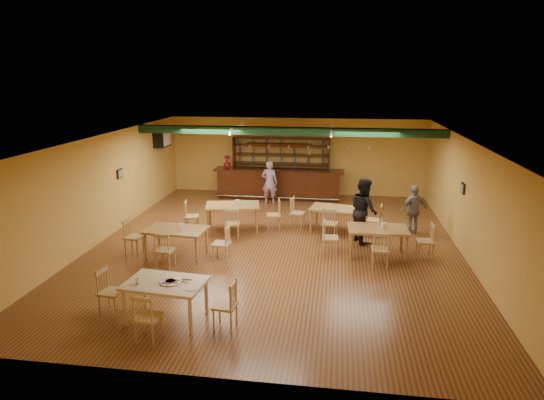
% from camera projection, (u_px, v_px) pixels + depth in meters
% --- Properties ---
extents(floor, '(12.00, 12.00, 0.00)m').
position_uv_depth(floor, '(276.00, 245.00, 13.09)').
color(floor, '#5D2F1A').
rests_on(floor, ground).
extents(ceiling_beam, '(10.00, 0.30, 0.25)m').
position_uv_depth(ceiling_beam, '(288.00, 131.00, 15.02)').
color(ceiling_beam, '#103219').
rests_on(ceiling_beam, ceiling).
extents(track_rail_left, '(0.05, 2.50, 0.05)m').
position_uv_depth(track_rail_left, '(237.00, 126.00, 15.82)').
color(track_rail_left, white).
rests_on(track_rail_left, ceiling).
extents(track_rail_right, '(0.05, 2.50, 0.05)m').
position_uv_depth(track_rail_right, '(332.00, 128.00, 15.38)').
color(track_rail_right, white).
rests_on(track_rail_right, ceiling).
extents(ac_unit, '(0.34, 0.70, 0.48)m').
position_uv_depth(ac_unit, '(162.00, 139.00, 17.15)').
color(ac_unit, white).
rests_on(ac_unit, wall_left).
extents(picture_left, '(0.04, 0.34, 0.28)m').
position_uv_depth(picture_left, '(120.00, 174.00, 14.28)').
color(picture_left, black).
rests_on(picture_left, wall_left).
extents(picture_right, '(0.04, 0.34, 0.28)m').
position_uv_depth(picture_right, '(463.00, 188.00, 12.45)').
color(picture_right, black).
rests_on(picture_right, wall_right).
extents(bar_counter, '(4.94, 0.85, 1.13)m').
position_uv_depth(bar_counter, '(279.00, 184.00, 17.95)').
color(bar_counter, black).
rests_on(bar_counter, ground).
extents(back_bar_hutch, '(3.82, 0.40, 2.28)m').
position_uv_depth(back_bar_hutch, '(281.00, 166.00, 18.40)').
color(back_bar_hutch, black).
rests_on(back_bar_hutch, ground).
extents(poinsettia, '(0.35, 0.35, 0.49)m').
position_uv_depth(poinsettia, '(227.00, 162.00, 18.01)').
color(poinsettia, maroon).
rests_on(poinsettia, bar_counter).
extents(dining_table_a, '(1.77, 1.27, 0.81)m').
position_uv_depth(dining_table_a, '(233.00, 217.00, 14.29)').
color(dining_table_a, olive).
rests_on(dining_table_a, ground).
extents(dining_table_b, '(1.61, 1.14, 0.74)m').
position_uv_depth(dining_table_b, '(335.00, 219.00, 14.20)').
color(dining_table_b, olive).
rests_on(dining_table_b, ground).
extents(dining_table_c, '(1.60, 1.02, 0.77)m').
position_uv_depth(dining_table_c, '(177.00, 243.00, 12.18)').
color(dining_table_c, olive).
rests_on(dining_table_c, ground).
extents(dining_table_d, '(1.57, 0.97, 0.77)m').
position_uv_depth(dining_table_d, '(377.00, 242.00, 12.24)').
color(dining_table_d, olive).
rests_on(dining_table_d, ground).
extents(near_table, '(1.58, 1.10, 0.80)m').
position_uv_depth(near_table, '(166.00, 301.00, 9.03)').
color(near_table, '#CDB689').
rests_on(near_table, ground).
extents(pizza_tray, '(0.44, 0.44, 0.01)m').
position_uv_depth(pizza_tray, '(170.00, 282.00, 8.91)').
color(pizza_tray, silver).
rests_on(pizza_tray, near_table).
extents(parmesan_shaker, '(0.08, 0.08, 0.11)m').
position_uv_depth(parmesan_shaker, '(138.00, 281.00, 8.82)').
color(parmesan_shaker, '#EAE5C6').
rests_on(parmesan_shaker, near_table).
extents(napkin_stack, '(0.21, 0.17, 0.03)m').
position_uv_depth(napkin_stack, '(187.00, 278.00, 9.07)').
color(napkin_stack, white).
rests_on(napkin_stack, near_table).
extents(pizza_server, '(0.33, 0.16, 0.00)m').
position_uv_depth(pizza_server, '(179.00, 281.00, 8.94)').
color(pizza_server, silver).
rests_on(pizza_server, pizza_tray).
extents(side_plate, '(0.24, 0.24, 0.01)m').
position_uv_depth(side_plate, '(191.00, 288.00, 8.64)').
color(side_plate, white).
rests_on(side_plate, near_table).
extents(patron_bar, '(0.61, 0.42, 1.60)m').
position_uv_depth(patron_bar, '(270.00, 182.00, 17.13)').
color(patron_bar, '#82489D').
rests_on(patron_bar, ground).
extents(patron_right_a, '(0.99, 1.10, 1.86)m').
position_uv_depth(patron_right_a, '(364.00, 210.00, 13.18)').
color(patron_right_a, black).
rests_on(patron_right_a, ground).
extents(patron_right_b, '(0.94, 0.69, 1.48)m').
position_uv_depth(patron_right_b, '(414.00, 210.00, 13.90)').
color(patron_right_b, gray).
rests_on(patron_right_b, ground).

